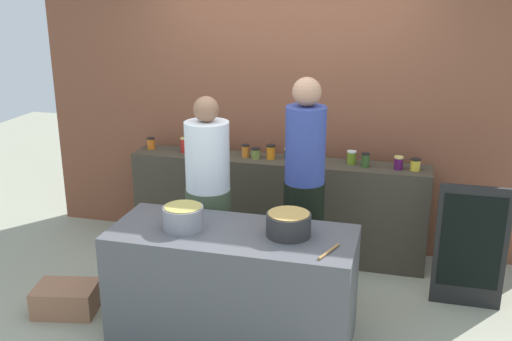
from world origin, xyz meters
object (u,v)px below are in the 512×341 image
preserve_jar_0 (151,143)px  preserve_jar_10 (365,160)px  preserve_jar_3 (214,147)px  preserve_jar_6 (271,152)px  bread_crate (66,299)px  preserve_jar_4 (245,151)px  preserve_jar_1 (184,145)px  chalkboard_sign (471,247)px  preserve_jar_7 (289,153)px  cook_with_tongs (209,207)px  preserve_jar_9 (352,157)px  preserve_jar_11 (399,163)px  cooking_pot_center (289,224)px  preserve_jar_8 (300,157)px  preserve_jar_12 (415,164)px  preserve_jar_2 (205,145)px  wooden_spoon (329,252)px  cook_in_cap (304,200)px  cooking_pot_left (183,217)px  preserve_jar_5 (256,153)px

preserve_jar_0 → preserve_jar_10: bearing=-1.5°
preserve_jar_3 → preserve_jar_10: (1.39, -0.06, 0.00)m
preserve_jar_0 → preserve_jar_10: preserve_jar_10 is taller
preserve_jar_6 → bread_crate: preserve_jar_6 is taller
preserve_jar_3 → preserve_jar_6: 0.55m
preserve_jar_4 → preserve_jar_1: bearing=179.6°
preserve_jar_3 → chalkboard_sign: preserve_jar_3 is taller
preserve_jar_7 → preserve_jar_10: bearing=-5.0°
preserve_jar_10 → cook_with_tongs: (-1.16, -0.79, -0.25)m
preserve_jar_9 → preserve_jar_11: size_ratio=1.03×
cooking_pot_center → bread_crate: bearing=-177.6°
preserve_jar_6 → preserve_jar_8: preserve_jar_6 is taller
preserve_jar_3 → preserve_jar_0: bearing=-179.4°
preserve_jar_3 → preserve_jar_6: size_ratio=0.88×
preserve_jar_0 → preserve_jar_12: 2.44m
preserve_jar_2 → wooden_spoon: 2.15m
preserve_jar_2 → preserve_jar_4: bearing=-8.2°
preserve_jar_0 → preserve_jar_8: bearing=-3.0°
preserve_jar_7 → cook_in_cap: size_ratio=0.06×
preserve_jar_10 → wooden_spoon: preserve_jar_10 is taller
preserve_jar_0 → bread_crate: (-0.10, -1.46, -0.87)m
preserve_jar_9 → cooking_pot_center: bearing=-101.0°
preserve_jar_6 → wooden_spoon: bearing=-64.4°
preserve_jar_1 → preserve_jar_2: 0.20m
bread_crate → preserve_jar_2: bearing=66.9°
preserve_jar_1 → cooking_pot_left: 1.53m
wooden_spoon → cook_with_tongs: (-1.06, 0.75, -0.09)m
cooking_pot_center → chalkboard_sign: size_ratio=0.30×
preserve_jar_3 → preserve_jar_8: size_ratio=1.16×
preserve_jar_1 → preserve_jar_3: preserve_jar_1 is taller
preserve_jar_11 → bread_crate: preserve_jar_11 is taller
preserve_jar_2 → preserve_jar_11: size_ratio=1.23×
preserve_jar_6 → preserve_jar_8: (0.28, -0.05, -0.02)m
preserve_jar_12 → cooking_pot_left: size_ratio=0.36×
preserve_jar_5 → cooking_pot_left: 1.42m
preserve_jar_9 → preserve_jar_10: size_ratio=0.94×
preserve_jar_5 → cook_with_tongs: 0.85m
preserve_jar_11 → cook_with_tongs: cook_with_tongs is taller
preserve_jar_0 → preserve_jar_9: preserve_jar_9 is taller
preserve_jar_9 → preserve_jar_0: bearing=-179.8°
preserve_jar_2 → cook_in_cap: size_ratio=0.08×
preserve_jar_2 → cooking_pot_left: preserve_jar_2 is taller
preserve_jar_0 → wooden_spoon: preserve_jar_0 is taller
preserve_jar_7 → preserve_jar_9: 0.56m
cooking_pot_left → cooking_pot_center: (0.73, 0.07, -0.00)m
cook_with_tongs → preserve_jar_5: bearing=77.4°
preserve_jar_1 → preserve_jar_4: (0.59, -0.00, -0.01)m
preserve_jar_2 → cooking_pot_center: preserve_jar_2 is taller
preserve_jar_12 → wooden_spoon: preserve_jar_12 is taller
preserve_jar_10 → cooking_pot_left: bearing=-128.8°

